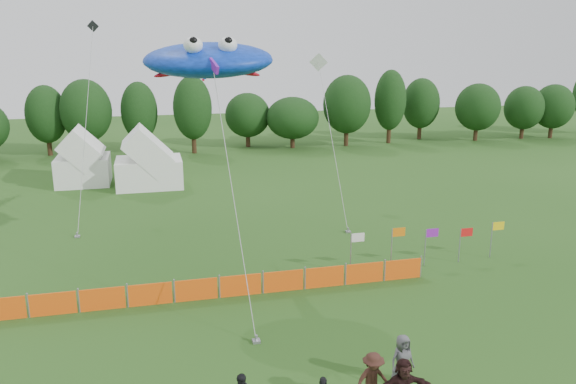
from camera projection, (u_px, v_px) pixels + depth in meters
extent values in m
cylinder|color=#382314|center=(49.00, 144.00, 58.34)|extent=(0.50, 0.50, 2.38)
ellipsoid|color=black|center=(46.00, 114.00, 57.56)|extent=(4.09, 4.09, 5.35)
cylinder|color=#382314|center=(89.00, 143.00, 58.46)|extent=(0.50, 0.50, 2.57)
ellipsoid|color=black|center=(86.00, 111.00, 57.62)|extent=(5.20, 5.20, 5.79)
cylinder|color=#382314|center=(141.00, 142.00, 59.64)|extent=(0.50, 0.50, 2.46)
ellipsoid|color=black|center=(139.00, 111.00, 58.83)|extent=(3.78, 3.78, 5.55)
cylinder|color=#382314|center=(194.00, 141.00, 59.56)|extent=(0.50, 0.50, 2.66)
ellipsoid|color=black|center=(193.00, 108.00, 58.68)|extent=(4.05, 4.05, 5.99)
cylinder|color=#382314|center=(248.00, 138.00, 63.54)|extent=(0.50, 0.50, 1.98)
ellipsoid|color=black|center=(248.00, 115.00, 62.89)|extent=(5.06, 5.06, 4.46)
cylinder|color=#382314|center=(293.00, 140.00, 62.80)|extent=(0.50, 0.50, 1.86)
ellipsoid|color=black|center=(293.00, 118.00, 62.19)|extent=(5.86, 5.86, 4.18)
cylinder|color=#382314|center=(346.00, 134.00, 63.98)|extent=(0.50, 0.50, 2.62)
ellipsoid|color=black|center=(347.00, 104.00, 63.12)|extent=(5.41, 5.41, 5.89)
cylinder|color=#382314|center=(389.00, 131.00, 65.81)|extent=(0.50, 0.50, 2.78)
ellipsoid|color=black|center=(390.00, 100.00, 64.89)|extent=(3.67, 3.67, 6.26)
cylinder|color=#382314|center=(420.00, 129.00, 68.76)|extent=(0.50, 0.50, 2.42)
ellipsoid|color=black|center=(421.00, 103.00, 67.96)|extent=(4.46, 4.46, 5.44)
cylinder|color=#382314|center=(476.00, 131.00, 67.59)|extent=(0.50, 0.50, 2.24)
ellipsoid|color=black|center=(478.00, 107.00, 66.85)|extent=(5.26, 5.26, 5.03)
cylinder|color=#382314|center=(522.00, 130.00, 69.10)|extent=(0.50, 0.50, 2.10)
ellipsoid|color=black|center=(524.00, 108.00, 68.41)|extent=(4.74, 4.74, 4.73)
cylinder|color=#382314|center=(551.00, 129.00, 69.52)|extent=(0.50, 0.50, 2.16)
ellipsoid|color=black|center=(553.00, 106.00, 68.81)|extent=(4.88, 4.88, 4.87)
cube|color=white|center=(84.00, 170.00, 46.27)|extent=(4.17, 4.17, 2.29)
cube|color=white|center=(149.00, 173.00, 45.42)|extent=(5.16, 4.13, 2.27)
cube|color=#F4530D|center=(1.00, 309.00, 23.19)|extent=(1.90, 0.06, 1.00)
cube|color=#F4530D|center=(53.00, 304.00, 23.65)|extent=(1.90, 0.06, 1.00)
cube|color=#F4530D|center=(102.00, 299.00, 24.11)|extent=(1.90, 0.06, 1.00)
cube|color=#F4530D|center=(150.00, 294.00, 24.57)|extent=(1.90, 0.06, 1.00)
cube|color=#F4530D|center=(196.00, 290.00, 25.04)|extent=(1.90, 0.06, 1.00)
cube|color=#F4530D|center=(240.00, 285.00, 25.50)|extent=(1.90, 0.06, 1.00)
cube|color=#F4530D|center=(283.00, 281.00, 25.96)|extent=(1.90, 0.06, 1.00)
cube|color=#F4530D|center=(324.00, 277.00, 26.42)|extent=(1.90, 0.06, 1.00)
cube|color=#F4530D|center=(364.00, 273.00, 26.88)|extent=(1.90, 0.06, 1.00)
cube|color=#F4530D|center=(403.00, 269.00, 27.34)|extent=(1.90, 0.06, 1.00)
cylinder|color=gray|center=(351.00, 253.00, 28.07)|extent=(0.06, 0.06, 2.03)
cube|color=white|center=(358.00, 237.00, 27.95)|extent=(0.70, 0.02, 0.45)
cylinder|color=gray|center=(391.00, 250.00, 28.10)|extent=(0.06, 0.06, 2.29)
cube|color=orange|center=(399.00, 232.00, 27.95)|extent=(0.70, 0.02, 0.45)
cylinder|color=gray|center=(425.00, 248.00, 28.86)|extent=(0.06, 0.06, 2.00)
cube|color=purple|center=(432.00, 233.00, 28.75)|extent=(0.70, 0.02, 0.45)
cylinder|color=gray|center=(460.00, 245.00, 29.37)|extent=(0.06, 0.06, 1.85)
cube|color=red|center=(467.00, 232.00, 29.27)|extent=(0.70, 0.02, 0.45)
cylinder|color=gray|center=(491.00, 240.00, 30.01)|extent=(0.06, 0.06, 1.98)
cube|color=yellow|center=(498.00, 226.00, 29.90)|extent=(0.70, 0.02, 0.45)
imported|color=#371D16|center=(373.00, 381.00, 17.44)|extent=(1.32, 0.88, 1.90)
imported|color=#4B4B50|center=(402.00, 360.00, 18.72)|extent=(0.94, 0.69, 1.78)
ellipsoid|color=blue|center=(208.00, 60.00, 25.94)|extent=(7.19, 6.27, 2.12)
sphere|color=white|center=(193.00, 45.00, 24.37)|extent=(0.85, 0.85, 0.85)
sphere|color=white|center=(228.00, 45.00, 24.72)|extent=(0.85, 0.85, 0.85)
ellipsoid|color=red|center=(173.00, 72.00, 25.90)|extent=(1.78, 0.78, 0.28)
ellipsoid|color=red|center=(242.00, 72.00, 26.65)|extent=(1.78, 0.78, 0.28)
cube|color=purple|center=(214.00, 66.00, 23.81)|extent=(0.37, 0.96, 0.70)
cylinder|color=#A5A5A5|center=(233.00, 197.00, 22.86)|extent=(0.73, 5.64, 10.14)
cube|color=gray|center=(256.00, 341.00, 21.56)|extent=(0.30, 0.30, 0.10)
cube|color=silver|center=(319.00, 62.00, 41.69)|extent=(1.37, 0.38, 1.37)
cylinder|color=#A5A5A5|center=(332.00, 139.00, 38.01)|extent=(1.09, 10.25, 9.92)
cube|color=gray|center=(348.00, 232.00, 34.31)|extent=(0.30, 0.30, 0.10)
cube|color=black|center=(93.00, 26.00, 39.87)|extent=(0.84, 0.24, 0.84)
cylinder|color=#A5A5A5|center=(86.00, 122.00, 36.66)|extent=(1.11, 9.91, 12.45)
cube|color=gray|center=(77.00, 236.00, 33.44)|extent=(0.30, 0.30, 0.10)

